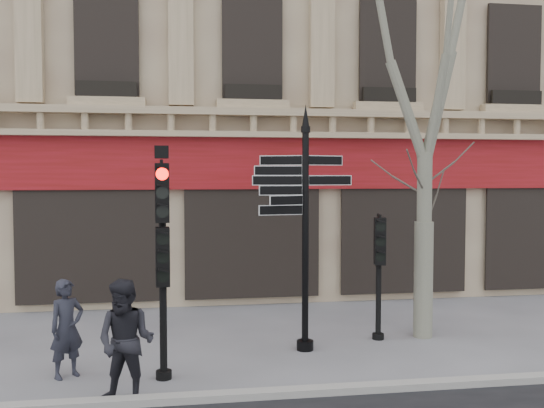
{
  "coord_description": "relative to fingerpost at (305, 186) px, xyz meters",
  "views": [
    {
      "loc": [
        -1.88,
        -10.18,
        3.37
      ],
      "look_at": [
        -0.18,
        0.6,
        2.8
      ],
      "focal_mm": 40.0,
      "sensor_mm": 36.0,
      "label": 1
    }
  ],
  "objects": [
    {
      "name": "kerb",
      "position": [
        -0.5,
        -2.3,
        -3.05
      ],
      "size": [
        80.0,
        0.25,
        0.12
      ],
      "primitive_type": "cube",
      "color": "#989690",
      "rests_on": "ground"
    },
    {
      "name": "pedestrian_b",
      "position": [
        -3.13,
        -2.2,
        -2.2
      ],
      "size": [
        1.06,
        0.94,
        1.82
      ],
      "primitive_type": "imported",
      "rotation": [
        0.0,
        0.0,
        -0.33
      ],
      "color": "black",
      "rests_on": "ground"
    },
    {
      "name": "traffic_signal_main",
      "position": [
        -2.61,
        -1.22,
        -0.72
      ],
      "size": [
        0.44,
        0.32,
        3.79
      ],
      "rotation": [
        0.0,
        0.0,
        0.06
      ],
      "color": "black",
      "rests_on": "ground"
    },
    {
      "name": "fingerpost",
      "position": [
        0.0,
        0.0,
        0.0
      ],
      "size": [
        2.03,
        2.03,
        4.63
      ],
      "rotation": [
        0.0,
        0.0,
        -0.05
      ],
      "color": "black",
      "rests_on": "ground"
    },
    {
      "name": "plane_tree",
      "position": [
        2.58,
        0.53,
        3.31
      ],
      "size": [
        3.44,
        3.44,
        9.15
      ],
      "color": "gray",
      "rests_on": "ground"
    },
    {
      "name": "traffic_signal_secondary",
      "position": [
        1.62,
        0.5,
        -1.39
      ],
      "size": [
        0.47,
        0.38,
        2.47
      ],
      "rotation": [
        0.0,
        0.0,
        -0.21
      ],
      "color": "black",
      "rests_on": "ground"
    },
    {
      "name": "building",
      "position": [
        -0.5,
        11.58,
        5.88
      ],
      "size": [
        28.0,
        15.52,
        18.0
      ],
      "color": "tan",
      "rests_on": "ground"
    },
    {
      "name": "pedestrian_a",
      "position": [
        -4.18,
        -0.88,
        -2.3
      ],
      "size": [
        0.71,
        0.67,
        1.62
      ],
      "primitive_type": "imported",
      "rotation": [
        0.0,
        0.0,
        0.65
      ],
      "color": "#21222C",
      "rests_on": "ground"
    },
    {
      "name": "ground",
      "position": [
        -0.5,
        -0.9,
        -3.11
      ],
      "size": [
        80.0,
        80.0,
        0.0
      ],
      "primitive_type": "plane",
      "color": "slate",
      "rests_on": "ground"
    }
  ]
}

